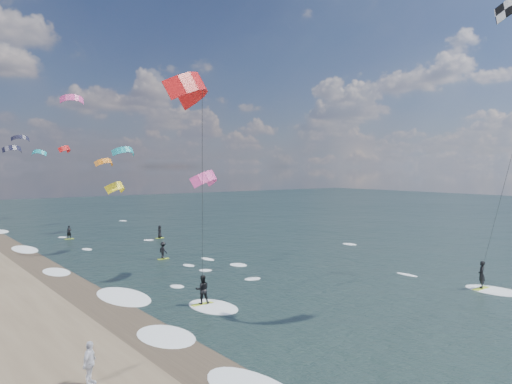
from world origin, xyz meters
TOP-DOWN VIEW (x-y plane):
  - ground at (0.00, 0.00)m, footprint 260.00×260.00m
  - wet_sand_strip at (-12.00, 10.00)m, footprint 3.00×240.00m
  - kitesurfer_near_b at (-9.22, 5.66)m, footprint 7.04×9.45m
  - far_kitesurfers at (-0.54, 33.40)m, footprint 10.32×19.86m
  - bg_kite_field at (-0.20, 53.35)m, footprint 13.94×79.40m
  - shoreline_surf at (-10.80, 14.75)m, footprint 2.40×79.40m
  - beach_walker at (-16.54, 2.55)m, footprint 1.03×1.08m

SIDE VIEW (x-z plane):
  - ground at x=0.00m, z-range 0.00..0.00m
  - shoreline_surf at x=-10.80m, z-range -0.06..0.06m
  - wet_sand_strip at x=-12.00m, z-range 0.00..0.01m
  - far_kitesurfers at x=-0.54m, z-range -0.01..1.65m
  - beach_walker at x=-16.54m, z-range 0.00..1.80m
  - kitesurfer_near_b at x=-9.22m, z-range 2.26..16.29m
  - bg_kite_field at x=-0.20m, z-range 6.23..18.04m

